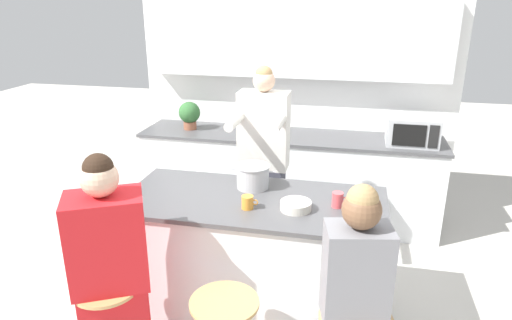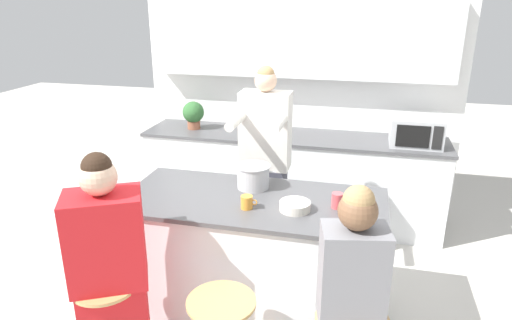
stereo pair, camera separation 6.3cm
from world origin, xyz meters
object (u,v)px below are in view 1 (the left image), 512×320
Objects in this scene: fruit_bowl at (296,206)px; microwave at (412,130)px; coffee_cup_near at (338,200)px; person_wrapped_blanket at (112,278)px; cooking_pot at (253,176)px; banana_bunch at (346,224)px; kitchen_island at (254,259)px; coffee_cup_far at (248,202)px; potted_plant at (190,114)px; person_seated_near at (352,317)px; person_cooking at (263,173)px.

microwave reaches higher than fruit_bowl.
person_wrapped_blanket is at bearing -150.07° from coffee_cup_near.
cooking_pot is (0.63, 0.90, 0.33)m from person_wrapped_blanket.
banana_bunch is (1.29, 0.43, 0.27)m from person_wrapped_blanket.
fruit_bowl is (0.30, -0.10, 0.49)m from kitchen_island.
cooking_pot is 3.15× the size of coffee_cup_near.
cooking_pot is 0.64m from coffee_cup_near.
potted_plant reaches higher than coffee_cup_far.
person_seated_near reaches higher than banana_bunch.
person_wrapped_blanket is at bearing -161.56° from banana_bunch.
banana_bunch is at bearing -54.04° from person_cooking.
person_seated_near is 2.92m from potted_plant.
person_wrapped_blanket is 1.45m from coffee_cup_near.
banana_bunch is (0.67, -0.47, -0.06)m from cooking_pot.
microwave reaches higher than cooking_pot.
fruit_bowl is (0.35, -0.29, -0.05)m from cooking_pot.
fruit_bowl is at bearing 8.84° from coffee_cup_far.
potted_plant reaches higher than banana_bunch.
coffee_cup_far is 2.04m from potted_plant.
kitchen_island is at bearing 161.48° from fruit_bowl.
potted_plant is at bearing 179.02° from microwave.
fruit_bowl is (0.98, 0.61, 0.27)m from person_wrapped_blanket.
banana_bunch is (0.62, -0.28, 0.48)m from kitchen_island.
coffee_cup_near reaches higher than coffee_cup_far.
cooking_pot reaches higher than banana_bunch.
person_seated_near reaches higher than coffee_cup_near.
person_seated_near reaches higher than kitchen_island.
person_cooking is 8.68× the size of fruit_bowl.
fruit_bowl is at bearing -18.52° from kitchen_island.
potted_plant is (-1.59, 1.61, 0.09)m from coffee_cup_near.
cooking_pot is at bearing 139.66° from fruit_bowl.
person_wrapped_blanket reaches higher than kitchen_island.
fruit_bowl is at bearing -40.34° from cooking_pot.
kitchen_island is 0.58m from fruit_bowl.
potted_plant is at bearing 120.56° from coffee_cup_far.
coffee_cup_near is (-0.13, 0.71, 0.33)m from person_seated_near.
coffee_cup_near is 0.58m from coffee_cup_far.
person_wrapped_blanket reaches higher than banana_bunch.
person_wrapped_blanket is at bearing -140.14° from coffee_cup_far.
person_cooking is 1.20× the size of person_wrapped_blanket.
person_cooking is at bearing 115.50° from fruit_bowl.
potted_plant is at bearing 128.10° from fruit_bowl.
cooking_pot is 0.46m from fruit_bowl.
fruit_bowl is at bearing 150.93° from banana_bunch.
microwave is at bearing 48.81° from cooking_pot.
potted_plant is (-1.34, 1.71, 0.11)m from fruit_bowl.
cooking_pot is 1.65× the size of fruit_bowl.
person_cooking is at bearing 132.95° from coffee_cup_near.
potted_plant is at bearing 125.06° from cooking_pot.
person_cooking is at bearing 92.55° from cooking_pot.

